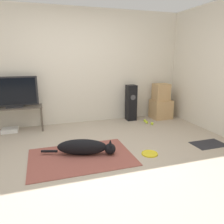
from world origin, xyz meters
TOP-DOWN VIEW (x-y plane):
  - ground_plane at (0.00, 0.00)m, footprint 12.00×12.00m
  - wall_back at (0.00, 2.10)m, footprint 8.00×0.06m
  - area_rug at (-0.21, 0.19)m, footprint 1.57×1.08m
  - dog at (-0.13, 0.25)m, footprint 1.13×0.44m
  - frisbee at (0.84, -0.05)m, footprint 0.26×0.26m
  - cardboard_box_lower at (2.10, 1.78)m, footprint 0.47×0.41m
  - cardboard_box_upper at (2.09, 1.78)m, footprint 0.36×0.32m
  - floor_speaker at (1.33, 1.86)m, footprint 0.22×0.23m
  - tv_stand at (-1.25, 1.83)m, footprint 1.05×0.41m
  - tv at (-1.25, 1.83)m, footprint 0.93×0.20m
  - tennis_ball_by_boxes at (1.57, 1.58)m, footprint 0.07×0.07m
  - tennis_ball_near_speaker at (1.62, 1.32)m, footprint 0.07×0.07m
  - tennis_ball_loose_on_carpet at (1.55, 1.45)m, footprint 0.07×0.07m
  - game_console at (-1.40, 1.82)m, footprint 0.32×0.26m
  - door_mat at (2.04, 0.00)m, footprint 0.59×0.38m

SIDE VIEW (x-z plane):
  - ground_plane at x=0.00m, z-range 0.00..0.00m
  - door_mat at x=2.04m, z-range 0.00..0.01m
  - area_rug at x=-0.21m, z-range 0.00..0.01m
  - frisbee at x=0.84m, z-range 0.00..0.03m
  - tennis_ball_by_boxes at x=1.57m, z-range 0.00..0.07m
  - tennis_ball_near_speaker at x=1.62m, z-range 0.00..0.07m
  - tennis_ball_loose_on_carpet at x=1.55m, z-range 0.00..0.07m
  - game_console at x=-1.40m, z-range 0.00..0.08m
  - dog at x=-0.13m, z-range 0.01..0.26m
  - cardboard_box_lower at x=2.10m, z-range 0.00..0.46m
  - floor_speaker at x=1.33m, z-range 0.00..0.86m
  - tv_stand at x=-1.25m, z-range 0.19..0.70m
  - cardboard_box_upper at x=2.09m, z-range 0.46..0.87m
  - tv at x=-1.25m, z-range 0.51..1.13m
  - wall_back at x=0.00m, z-range 0.00..2.55m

